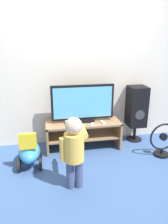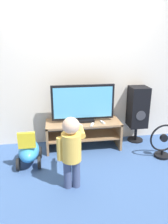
# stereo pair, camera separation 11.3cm
# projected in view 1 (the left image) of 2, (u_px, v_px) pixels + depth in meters

# --- Properties ---
(ground_plane) EXTENTS (16.00, 16.00, 0.00)m
(ground_plane) POSITION_uv_depth(u_px,v_px,m) (86.00, 154.00, 3.56)
(ground_plane) COLOR #38568C
(wall_back) EXTENTS (10.00, 0.06, 2.60)m
(wall_back) POSITION_uv_depth(u_px,v_px,m) (80.00, 69.00, 3.66)
(wall_back) COLOR silver
(wall_back) RESTS_ON ground_plane
(tv_stand) EXTENTS (1.24, 0.48, 0.47)m
(tv_stand) POSITION_uv_depth(u_px,v_px,m) (83.00, 130.00, 3.68)
(tv_stand) COLOR #93704C
(tv_stand) RESTS_ON ground_plane
(television) EXTENTS (1.03, 0.20, 0.62)m
(television) POSITION_uv_depth(u_px,v_px,m) (83.00, 104.00, 3.55)
(television) COLOR black
(television) RESTS_ON tv_stand
(game_console) EXTENTS (0.04, 0.16, 0.04)m
(game_console) POSITION_uv_depth(u_px,v_px,m) (67.00, 122.00, 3.55)
(game_console) COLOR white
(game_console) RESTS_ON tv_stand
(remote_primary) EXTENTS (0.07, 0.13, 0.03)m
(remote_primary) POSITION_uv_depth(u_px,v_px,m) (102.00, 122.00, 3.59)
(remote_primary) COLOR white
(remote_primary) RESTS_ON tv_stand
(remote_secondary) EXTENTS (0.08, 0.13, 0.03)m
(remote_secondary) POSITION_uv_depth(u_px,v_px,m) (92.00, 124.00, 3.49)
(remote_secondary) COLOR white
(remote_secondary) RESTS_ON tv_stand
(child) EXTENTS (0.36, 0.52, 0.94)m
(child) POSITION_uv_depth(u_px,v_px,m) (74.00, 147.00, 2.61)
(child) COLOR #3F4C72
(child) RESTS_ON ground_plane
(speaker_tower) EXTENTS (0.31, 0.32, 1.00)m
(speaker_tower) POSITION_uv_depth(u_px,v_px,m) (137.00, 107.00, 3.85)
(speaker_tower) COLOR black
(speaker_tower) RESTS_ON ground_plane
(floor_fan) EXTENTS (0.45, 0.23, 0.55)m
(floor_fan) POSITION_uv_depth(u_px,v_px,m) (163.00, 141.00, 3.43)
(floor_fan) COLOR black
(floor_fan) RESTS_ON ground_plane
(ride_on_toy) EXTENTS (0.34, 0.55, 0.57)m
(ride_on_toy) POSITION_uv_depth(u_px,v_px,m) (30.00, 152.00, 3.18)
(ride_on_toy) COLOR #338CD1
(ride_on_toy) RESTS_ON ground_plane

